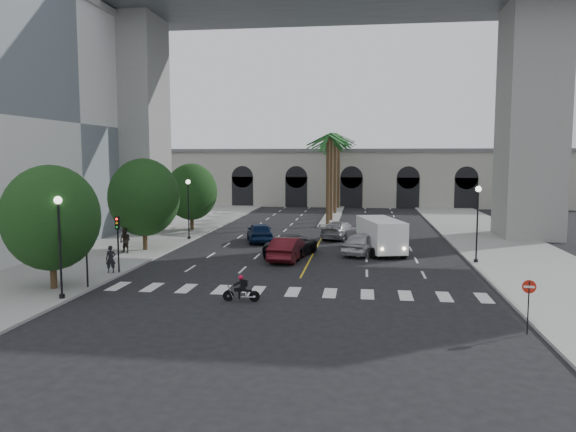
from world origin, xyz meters
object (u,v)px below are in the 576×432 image
at_px(car_b, 288,249).
at_px(car_a, 364,243).
at_px(car_c, 292,245).
at_px(pedestrian_a, 111,259).
at_px(cargo_van, 381,234).
at_px(motorcycle_rider, 242,289).
at_px(pedestrian_b, 125,241).
at_px(traffic_signal_near, 86,245).
at_px(lamp_post_left_far, 188,204).
at_px(traffic_signal_far, 118,235).
at_px(car_e, 260,232).
at_px(lamp_post_right, 477,217).
at_px(do_not_enter_sign, 529,295).
at_px(lamp_post_left_near, 60,238).
at_px(car_d, 340,230).

bearing_deg(car_b, car_a, -141.50).
bearing_deg(car_c, pedestrian_a, 51.54).
bearing_deg(cargo_van, motorcycle_rider, -130.43).
bearing_deg(cargo_van, pedestrian_b, 174.90).
relative_size(traffic_signal_near, pedestrian_b, 1.96).
bearing_deg(lamp_post_left_far, traffic_signal_far, -89.60).
height_order(motorcycle_rider, car_e, car_e).
bearing_deg(lamp_post_right, traffic_signal_near, -155.18).
bearing_deg(lamp_post_left_far, car_a, -18.41).
bearing_deg(do_not_enter_sign, car_b, 134.38).
xyz_separation_m(cargo_van, do_not_enter_sign, (5.43, -18.96, 0.19)).
relative_size(lamp_post_right, traffic_signal_near, 1.47).
xyz_separation_m(car_b, pedestrian_b, (-12.36, 0.54, 0.24)).
xyz_separation_m(lamp_post_right, car_c, (-12.90, 1.69, -2.42)).
bearing_deg(motorcycle_rider, lamp_post_left_far, 111.54).
bearing_deg(pedestrian_b, car_c, 22.82).
bearing_deg(motorcycle_rider, do_not_enter_sign, -18.98).
bearing_deg(pedestrian_a, car_c, 25.75).
relative_size(lamp_post_left_near, car_d, 0.99).
height_order(lamp_post_left_near, car_a, lamp_post_left_near).
xyz_separation_m(car_e, pedestrian_b, (-8.78, -7.75, 0.22)).
xyz_separation_m(lamp_post_left_far, car_a, (15.19, -5.06, -2.36)).
distance_m(motorcycle_rider, car_b, 11.59).
relative_size(traffic_signal_near, car_e, 0.72).
height_order(car_d, car_e, car_e).
relative_size(lamp_post_left_near, lamp_post_left_far, 1.00).
height_order(motorcycle_rider, do_not_enter_sign, do_not_enter_sign).
bearing_deg(motorcycle_rider, lamp_post_left_near, -175.81).
distance_m(lamp_post_left_far, lamp_post_right, 24.16).
height_order(lamp_post_left_far, pedestrian_a, lamp_post_left_far).
relative_size(lamp_post_left_near, car_e, 1.06).
height_order(car_a, pedestrian_a, pedestrian_a).
relative_size(lamp_post_left_far, car_e, 1.06).
distance_m(traffic_signal_far, pedestrian_a, 1.59).
bearing_deg(motorcycle_rider, pedestrian_a, 148.06).
relative_size(lamp_post_left_near, traffic_signal_near, 1.47).
height_order(motorcycle_rider, car_c, car_c).
bearing_deg(traffic_signal_far, lamp_post_right, 15.98).
distance_m(car_a, car_b, 6.19).
distance_m(traffic_signal_far, do_not_enter_sign, 23.59).
xyz_separation_m(lamp_post_left_near, motorcycle_rider, (9.10, 1.17, -2.60)).
height_order(car_c, cargo_van, cargo_van).
bearing_deg(lamp_post_right, car_c, 172.54).
distance_m(car_b, car_e, 9.03).
xyz_separation_m(motorcycle_rider, car_d, (4.02, 22.73, 0.17)).
bearing_deg(pedestrian_a, do_not_enter_sign, -34.96).
xyz_separation_m(lamp_post_right, pedestrian_a, (-23.16, -6.63, -2.23)).
distance_m(cargo_van, pedestrian_b, 19.21).
xyz_separation_m(traffic_signal_far, car_d, (13.02, 17.40, -1.73)).
distance_m(car_b, cargo_van, 7.60).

